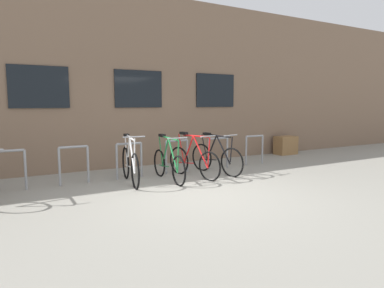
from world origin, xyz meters
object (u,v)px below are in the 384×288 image
at_px(bicycle_white, 130,164).
at_px(bicycle_black, 216,158).
at_px(bicycle_red, 193,161).
at_px(bicycle_green, 168,164).
at_px(planter_box, 286,145).

relative_size(bicycle_white, bicycle_black, 1.07).
xyz_separation_m(bicycle_red, bicycle_white, (-1.46, 0.14, 0.02)).
bearing_deg(bicycle_green, planter_box, 17.50).
bearing_deg(bicycle_red, bicycle_black, 7.32).
distance_m(bicycle_white, bicycle_black, 2.14).
xyz_separation_m(bicycle_red, planter_box, (4.38, 1.55, -0.08)).
height_order(bicycle_white, planter_box, bicycle_white).
bearing_deg(bicycle_green, bicycle_white, 167.18).
height_order(bicycle_red, bicycle_white, bicycle_white).
relative_size(bicycle_white, bicycle_green, 1.05).
xyz_separation_m(bicycle_green, bicycle_black, (1.33, 0.13, 0.01)).
xyz_separation_m(bicycle_red, bicycle_green, (-0.65, -0.04, -0.01)).
bearing_deg(bicycle_green, bicycle_red, 3.70).
distance_m(bicycle_red, planter_box, 4.65).
bearing_deg(planter_box, bicycle_white, -166.50).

